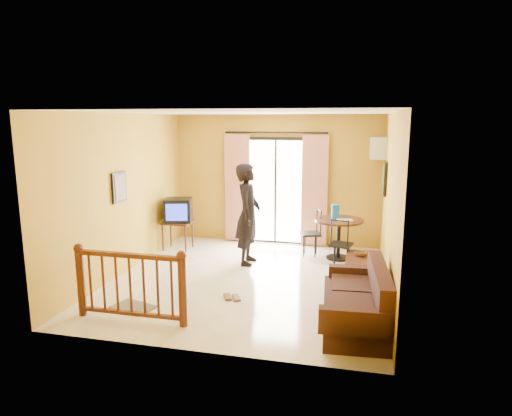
% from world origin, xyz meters
% --- Properties ---
extents(ground, '(5.00, 5.00, 0.00)m').
position_xyz_m(ground, '(0.00, 0.00, 0.00)').
color(ground, beige).
rests_on(ground, ground).
extents(room_shell, '(5.00, 5.00, 5.00)m').
position_xyz_m(room_shell, '(0.00, 0.00, 1.70)').
color(room_shell, white).
rests_on(room_shell, ground).
extents(balcony_door, '(2.25, 0.14, 2.46)m').
position_xyz_m(balcony_door, '(0.00, 2.43, 1.19)').
color(balcony_door, black).
rests_on(balcony_door, ground).
extents(tv_table, '(0.60, 0.50, 0.60)m').
position_xyz_m(tv_table, '(-1.90, 1.49, 0.52)').
color(tv_table, black).
rests_on(tv_table, ground).
extents(television, '(0.64, 0.60, 0.49)m').
position_xyz_m(television, '(-1.87, 1.49, 0.84)').
color(television, black).
rests_on(television, tv_table).
extents(picture_left, '(0.05, 0.42, 0.52)m').
position_xyz_m(picture_left, '(-2.22, -0.20, 1.55)').
color(picture_left, black).
rests_on(picture_left, room_shell).
extents(dining_table, '(0.95, 0.95, 0.79)m').
position_xyz_m(dining_table, '(1.42, 1.60, 0.63)').
color(dining_table, black).
rests_on(dining_table, ground).
extents(water_jug, '(0.15, 0.15, 0.29)m').
position_xyz_m(water_jug, '(1.34, 1.62, 0.93)').
color(water_jug, blue).
rests_on(water_jug, dining_table).
extents(serving_tray, '(0.32, 0.25, 0.02)m').
position_xyz_m(serving_tray, '(1.54, 1.50, 0.80)').
color(serving_tray, beige).
rests_on(serving_tray, dining_table).
extents(dining_chairs, '(1.13, 1.16, 0.95)m').
position_xyz_m(dining_chairs, '(1.18, 1.33, 0.00)').
color(dining_chairs, black).
rests_on(dining_chairs, ground).
extents(air_conditioner, '(0.31, 0.60, 0.40)m').
position_xyz_m(air_conditioner, '(2.09, 1.95, 2.15)').
color(air_conditioner, silver).
rests_on(air_conditioner, room_shell).
extents(botanical_print, '(0.05, 0.50, 0.60)m').
position_xyz_m(botanical_print, '(2.22, 1.30, 1.65)').
color(botanical_print, black).
rests_on(botanical_print, room_shell).
extents(coffee_table, '(0.49, 0.87, 0.39)m').
position_xyz_m(coffee_table, '(1.85, 0.50, 0.26)').
color(coffee_table, black).
rests_on(coffee_table, ground).
extents(bowl, '(0.22, 0.22, 0.07)m').
position_xyz_m(bowl, '(1.85, 0.57, 0.42)').
color(bowl, '#50361B').
rests_on(bowl, coffee_table).
extents(sofa, '(0.92, 1.79, 0.83)m').
position_xyz_m(sofa, '(1.85, -1.39, 0.31)').
color(sofa, black).
rests_on(sofa, ground).
extents(standing_person, '(0.49, 0.72, 1.90)m').
position_xyz_m(standing_person, '(-0.23, 0.91, 0.95)').
color(standing_person, black).
rests_on(standing_person, ground).
extents(stair_balustrade, '(1.63, 0.13, 1.04)m').
position_xyz_m(stair_balustrade, '(-1.15, -1.90, 0.56)').
color(stair_balustrade, '#471E0F').
rests_on(stair_balustrade, ground).
extents(doormat, '(0.69, 0.56, 0.02)m').
position_xyz_m(doormat, '(-1.34, -1.51, 0.01)').
color(doormat, '#5C5849').
rests_on(doormat, ground).
extents(sandals, '(0.34, 0.27, 0.03)m').
position_xyz_m(sandals, '(-0.04, -0.84, 0.01)').
color(sandals, '#50361B').
rests_on(sandals, ground).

